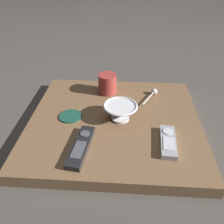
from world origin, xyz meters
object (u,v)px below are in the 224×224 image
at_px(tv_remote_near, 81,147).
at_px(tv_remote_far, 168,141).
at_px(drink_coaster, 70,116).
at_px(coffee_mug, 107,84).
at_px(teaspoon, 153,93).
at_px(cereal_bowl, 120,110).

height_order(tv_remote_near, tv_remote_far, tv_remote_near).
distance_m(tv_remote_far, drink_coaster, 0.38).
bearing_deg(tv_remote_far, coffee_mug, -54.55).
xyz_separation_m(teaspoon, tv_remote_far, (-0.03, 0.31, -0.00)).
bearing_deg(cereal_bowl, drink_coaster, 1.06).
relative_size(cereal_bowl, coffee_mug, 1.48).
bearing_deg(teaspoon, drink_coaster, 28.60).
height_order(cereal_bowl, drink_coaster, cereal_bowl).
height_order(coffee_mug, tv_remote_near, coffee_mug).
relative_size(cereal_bowl, teaspoon, 1.03).
bearing_deg(cereal_bowl, tv_remote_far, 141.20).
xyz_separation_m(teaspoon, drink_coaster, (0.33, 0.18, -0.01)).
bearing_deg(drink_coaster, tv_remote_far, 160.16).
xyz_separation_m(coffee_mug, tv_remote_far, (-0.23, 0.32, -0.03)).
relative_size(tv_remote_near, drink_coaster, 2.22).
bearing_deg(drink_coaster, teaspoon, -151.40).
distance_m(teaspoon, tv_remote_far, 0.31).
bearing_deg(teaspoon, cereal_bowl, 51.96).
xyz_separation_m(coffee_mug, tv_remote_near, (0.06, 0.37, -0.03)).
bearing_deg(coffee_mug, tv_remote_far, 125.45).
xyz_separation_m(coffee_mug, teaspoon, (-0.20, 0.01, -0.03)).
distance_m(cereal_bowl, tv_remote_near, 0.22).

